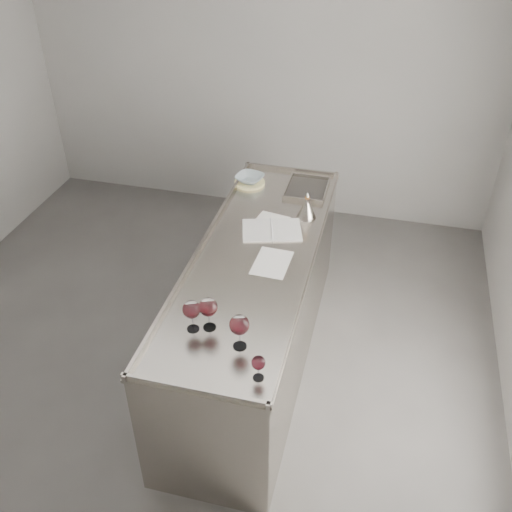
% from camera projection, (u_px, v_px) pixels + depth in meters
% --- Properties ---
extents(room_shell, '(4.54, 5.04, 2.84)m').
position_uv_depth(room_shell, '(159.00, 206.00, 3.29)').
color(room_shell, '#4B4947').
rests_on(room_shell, ground).
extents(counter, '(0.77, 2.42, 0.97)m').
position_uv_depth(counter, '(256.00, 308.00, 3.97)').
color(counter, gray).
rests_on(counter, ground).
extents(wine_glass_left, '(0.10, 0.10, 0.19)m').
position_uv_depth(wine_glass_left, '(192.00, 310.00, 3.04)').
color(wine_glass_left, white).
rests_on(wine_glass_left, counter).
extents(wine_glass_middle, '(0.10, 0.10, 0.20)m').
position_uv_depth(wine_glass_middle, '(208.00, 308.00, 3.05)').
color(wine_glass_middle, white).
rests_on(wine_glass_middle, counter).
extents(wine_glass_right, '(0.11, 0.11, 0.21)m').
position_uv_depth(wine_glass_right, '(239.00, 326.00, 2.93)').
color(wine_glass_right, white).
rests_on(wine_glass_right, counter).
extents(wine_glass_small, '(0.07, 0.07, 0.14)m').
position_uv_depth(wine_glass_small, '(258.00, 364.00, 2.78)').
color(wine_glass_small, white).
rests_on(wine_glass_small, counter).
extents(notebook, '(0.46, 0.38, 0.02)m').
position_uv_depth(notebook, '(272.00, 230.00, 3.91)').
color(notebook, silver).
rests_on(notebook, counter).
extents(loose_paper_top, '(0.27, 0.35, 0.00)m').
position_uv_depth(loose_paper_top, '(268.00, 225.00, 3.97)').
color(loose_paper_top, silver).
rests_on(loose_paper_top, counter).
extents(loose_paper_under, '(0.23, 0.32, 0.00)m').
position_uv_depth(loose_paper_under, '(272.00, 263.00, 3.61)').
color(loose_paper_under, silver).
rests_on(loose_paper_under, counter).
extents(trivet, '(0.30, 0.30, 0.02)m').
position_uv_depth(trivet, '(250.00, 182.00, 4.45)').
color(trivet, beige).
rests_on(trivet, counter).
extents(ceramic_bowl, '(0.25, 0.25, 0.05)m').
position_uv_depth(ceramic_bowl, '(250.00, 178.00, 4.43)').
color(ceramic_bowl, '#96A8AF').
rests_on(ceramic_bowl, trivet).
extents(wine_funnel, '(0.14, 0.14, 0.21)m').
position_uv_depth(wine_funnel, '(307.00, 210.00, 4.02)').
color(wine_funnel, '#9E968C').
rests_on(wine_funnel, counter).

